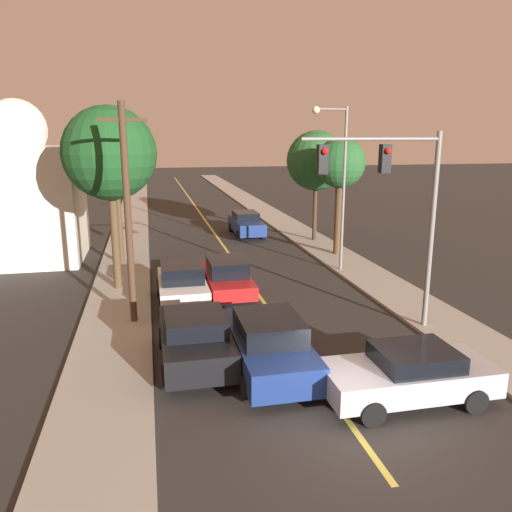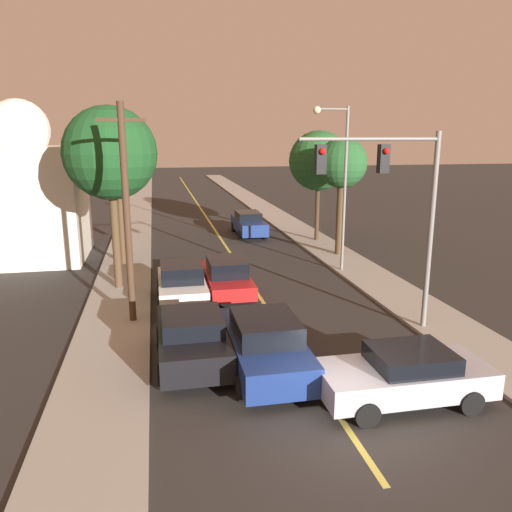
% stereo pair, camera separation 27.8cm
% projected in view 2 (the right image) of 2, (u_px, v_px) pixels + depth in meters
% --- Properties ---
extents(ground_plane, '(200.00, 200.00, 0.00)m').
position_uv_depth(ground_plane, '(348.00, 430.00, 11.47)').
color(ground_plane, '#2D2B28').
extents(road_surface, '(8.98, 80.00, 0.01)m').
position_uv_depth(road_surface, '(201.00, 210.00, 45.77)').
color(road_surface, '#2D2B28').
rests_on(road_surface, ground).
extents(sidewalk_left, '(2.50, 80.00, 0.12)m').
position_uv_depth(sidewalk_left, '(137.00, 211.00, 44.65)').
color(sidewalk_left, '#9E998E').
rests_on(sidewalk_left, ground).
extents(sidewalk_right, '(2.50, 80.00, 0.12)m').
position_uv_depth(sidewalk_right, '(262.00, 207.00, 46.87)').
color(sidewalk_right, '#9E998E').
rests_on(sidewalk_right, ground).
extents(car_near_lane_front, '(2.06, 4.86, 1.71)m').
position_uv_depth(car_near_lane_front, '(264.00, 343.00, 14.16)').
color(car_near_lane_front, navy).
rests_on(car_near_lane_front, ground).
extents(car_near_lane_second, '(1.90, 4.89, 1.52)m').
position_uv_depth(car_near_lane_second, '(227.00, 275.00, 21.40)').
color(car_near_lane_second, red).
rests_on(car_near_lane_second, ground).
extents(car_outer_lane_front, '(2.07, 4.38, 1.61)m').
position_uv_depth(car_outer_lane_front, '(192.00, 337.00, 14.64)').
color(car_outer_lane_front, black).
rests_on(car_outer_lane_front, ground).
extents(car_outer_lane_second, '(1.94, 4.14, 1.73)m').
position_uv_depth(car_outer_lane_second, '(182.00, 284.00, 19.76)').
color(car_outer_lane_second, white).
rests_on(car_outer_lane_second, ground).
extents(car_far_oncoming, '(1.87, 4.90, 1.60)m').
position_uv_depth(car_far_oncoming, '(249.00, 223.00, 33.78)').
color(car_far_oncoming, navy).
rests_on(car_far_oncoming, ground).
extents(car_crossing_right, '(4.33, 2.00, 1.41)m').
position_uv_depth(car_crossing_right, '(405.00, 375.00, 12.55)').
color(car_crossing_right, '#A5A8B2').
rests_on(car_crossing_right, ground).
extents(traffic_signal_mast, '(4.73, 0.42, 6.63)m').
position_uv_depth(traffic_signal_mast, '(393.00, 192.00, 16.09)').
color(traffic_signal_mast, slate).
rests_on(traffic_signal_mast, ground).
extents(streetlamp_right, '(1.76, 0.36, 7.82)m').
position_uv_depth(streetlamp_right, '(338.00, 169.00, 23.63)').
color(streetlamp_right, slate).
rests_on(streetlamp_right, ground).
extents(utility_pole_left, '(1.60, 0.24, 7.58)m').
position_uv_depth(utility_pole_left, '(127.00, 211.00, 17.09)').
color(utility_pole_left, '#422D1E').
rests_on(utility_pole_left, ground).
extents(tree_left_near, '(3.64, 3.64, 7.33)m').
position_uv_depth(tree_left_near, '(117.00, 156.00, 24.76)').
color(tree_left_near, '#4C3823').
rests_on(tree_left_near, ground).
extents(tree_left_far, '(3.87, 3.87, 7.71)m').
position_uv_depth(tree_left_far, '(110.00, 154.00, 20.62)').
color(tree_left_far, '#4C3823').
rests_on(tree_left_far, ground).
extents(tree_right_near, '(2.73, 2.73, 6.42)m').
position_uv_depth(tree_right_near, '(342.00, 165.00, 26.98)').
color(tree_right_near, '#4C3823').
rests_on(tree_right_near, ground).
extents(tree_right_far, '(3.68, 3.68, 6.82)m').
position_uv_depth(tree_right_far, '(319.00, 161.00, 30.77)').
color(tree_right_far, '#3D2B1C').
rests_on(tree_right_far, ground).
extents(domed_building_left, '(5.78, 5.78, 8.48)m').
position_uv_depth(domed_building_left, '(26.00, 195.00, 26.66)').
color(domed_building_left, silver).
rests_on(domed_building_left, ground).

